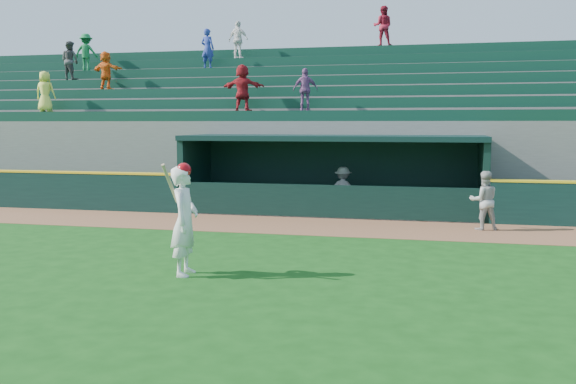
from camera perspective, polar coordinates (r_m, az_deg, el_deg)
name	(u,v)px	position (r m, az deg, el deg)	size (l,w,h in m)	color
ground	(270,264)	(13.05, -1.62, -6.42)	(120.00, 120.00, 0.00)	#124310
warning_track	(315,226)	(17.74, 2.44, -3.06)	(40.00, 3.00, 0.01)	brown
dugout_player_front	(484,201)	(17.83, 17.01, -0.73)	(0.77, 0.60, 1.58)	#ABABA5
dugout_player_inside	(343,190)	(20.41, 4.91, 0.19)	(0.95, 0.54, 1.47)	#A0A19B
dugout	(334,170)	(20.63, 4.07, 2.00)	(9.40, 2.80, 2.46)	#63625E
stands	(352,135)	(25.10, 5.68, 5.10)	(34.50, 6.25, 7.59)	slate
batter_at_plate	(185,220)	(12.09, -9.18, -2.43)	(0.55, 0.88, 2.12)	white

